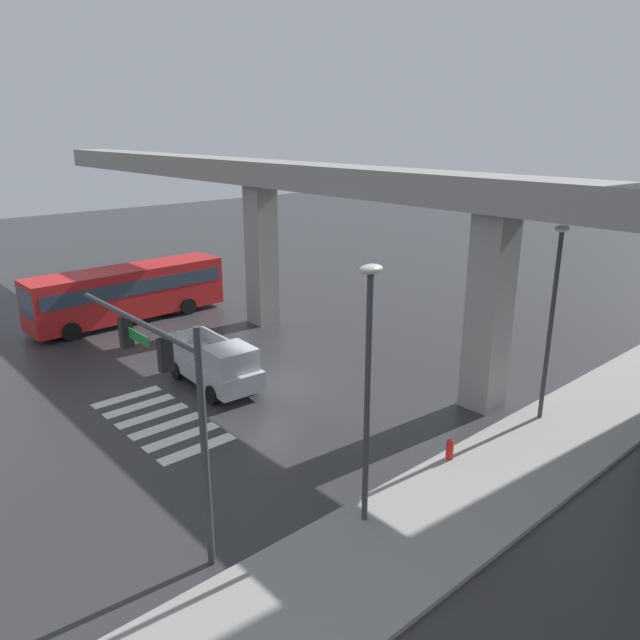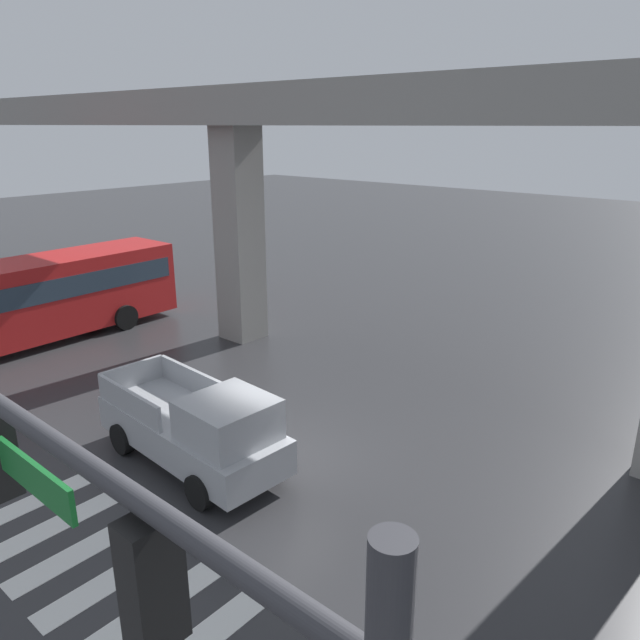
% 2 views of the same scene
% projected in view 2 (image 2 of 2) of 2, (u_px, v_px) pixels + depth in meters
% --- Properties ---
extents(ground_plane, '(120.00, 120.00, 0.00)m').
position_uv_depth(ground_plane, '(278.00, 461.00, 14.13)').
color(ground_plane, '#2D2D30').
extents(crosswalk_stripes, '(6.05, 2.80, 0.01)m').
position_uv_depth(crosswalk_stripes, '(98.00, 564.00, 10.80)').
color(crosswalk_stripes, silver).
rests_on(crosswalk_stripes, ground).
extents(elevated_overpass, '(59.30, 2.37, 8.73)m').
position_uv_depth(elevated_overpass, '(416.00, 124.00, 15.65)').
color(elevated_overpass, gray).
rests_on(elevated_overpass, ground).
extents(pickup_truck, '(5.19, 2.29, 2.08)m').
position_uv_depth(pickup_truck, '(198.00, 429.00, 13.57)').
color(pickup_truck, '#A8AAAF').
rests_on(pickup_truck, ground).
extents(city_bus, '(2.95, 10.85, 2.99)m').
position_uv_depth(city_bus, '(28.00, 297.00, 21.25)').
color(city_bus, red).
rests_on(city_bus, ground).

